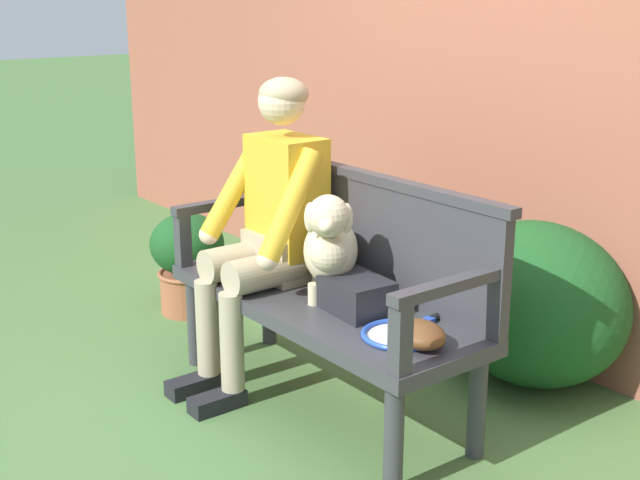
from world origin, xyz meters
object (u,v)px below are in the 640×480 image
sports_bag (356,295)px  dog_on_bench (330,245)px  garden_bench (320,313)px  potted_plant (188,258)px  person_seated (270,220)px  baseball_glove (420,334)px  tennis_racket (405,332)px

sports_bag → dog_on_bench: bearing=179.5°
garden_bench → potted_plant: bearing=175.3°
person_seated → baseball_glove: (0.93, 0.00, -0.22)m
sports_bag → potted_plant: 1.54m
garden_bench → tennis_racket: tennis_racket is taller
potted_plant → tennis_racket: bearing=-3.1°
baseball_glove → potted_plant: bearing=-166.6°
person_seated → tennis_racket: (0.82, 0.03, -0.26)m
person_seated → garden_bench: bearing=3.4°
garden_bench → person_seated: size_ratio=1.14×
person_seated → dog_on_bench: person_seated is taller
garden_bench → person_seated: 0.47m
garden_bench → sports_bag: 0.25m
garden_bench → baseball_glove: size_ratio=6.97×
dog_on_bench → tennis_racket: bearing=-1.6°
tennis_racket → baseball_glove: 0.12m
tennis_racket → person_seated: bearing=-177.9°
baseball_glove → garden_bench: bearing=-164.5°
person_seated → tennis_racket: bearing=2.1°
baseball_glove → potted_plant: baseball_glove is taller
tennis_racket → baseball_glove: bearing=-14.1°
garden_bench → sports_bag: sports_bag is taller
dog_on_bench → garden_bench: bearing=-147.9°
dog_on_bench → baseball_glove: (0.57, -0.04, -0.19)m
garden_bench → potted_plant: size_ratio=2.78×
person_seated → baseball_glove: person_seated is taller
garden_bench → baseball_glove: baseball_glove is taller
garden_bench → sports_bag: size_ratio=5.48×
garden_bench → dog_on_bench: dog_on_bench is taller
dog_on_bench → tennis_racket: size_ratio=0.80×
baseball_glove → potted_plant: (-1.91, 0.12, -0.22)m
dog_on_bench → potted_plant: (-1.35, 0.08, -0.41)m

